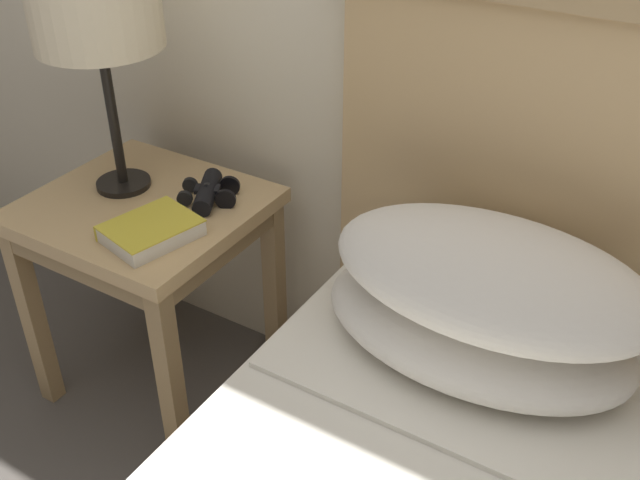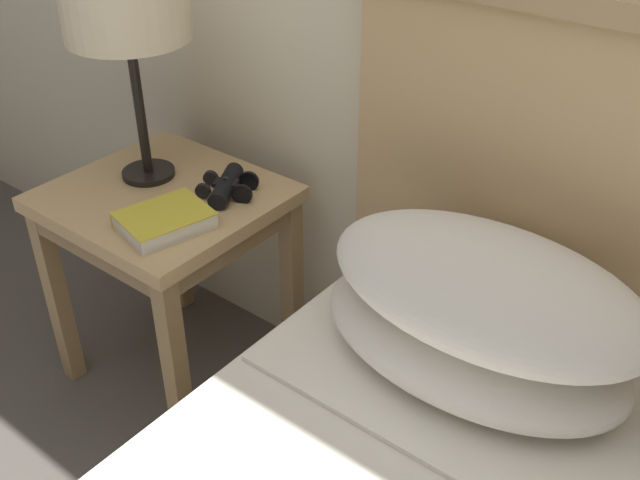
# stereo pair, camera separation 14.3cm
# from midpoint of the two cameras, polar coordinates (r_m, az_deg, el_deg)

# --- Properties ---
(nightstand) EXTENTS (0.52, 0.48, 0.57)m
(nightstand) POSITION_cam_midpoint_polar(r_m,az_deg,el_deg) (1.86, -9.47, 1.25)
(nightstand) COLOR tan
(nightstand) RESTS_ON ground_plane
(table_lamp) EXTENTS (0.28, 0.28, 0.53)m
(table_lamp) POSITION_cam_midpoint_polar(r_m,az_deg,el_deg) (1.74, -12.32, 17.22)
(table_lamp) COLOR black
(table_lamp) RESTS_ON nightstand
(book_on_nightstand) EXTENTS (0.19, 0.22, 0.04)m
(book_on_nightstand) POSITION_cam_midpoint_polar(r_m,az_deg,el_deg) (1.67, -9.40, 1.45)
(book_on_nightstand) COLOR silver
(book_on_nightstand) RESTS_ON nightstand
(binoculars_pair) EXTENTS (0.16, 0.16, 0.05)m
(binoculars_pair) POSITION_cam_midpoint_polar(r_m,az_deg,el_deg) (1.78, -4.84, 4.07)
(binoculars_pair) COLOR black
(binoculars_pair) RESTS_ON nightstand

